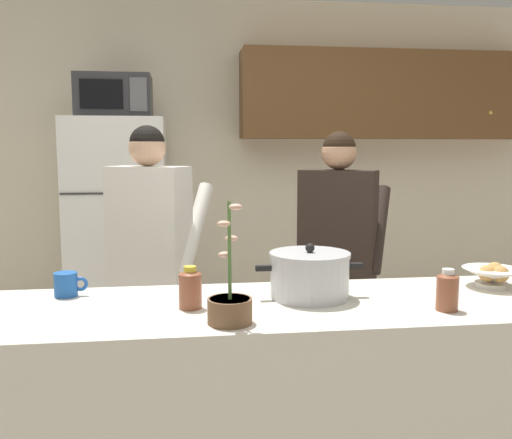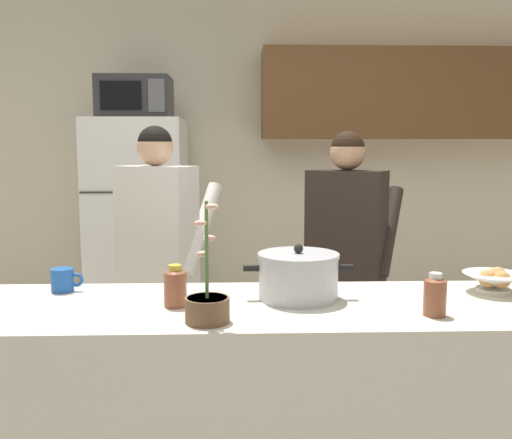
% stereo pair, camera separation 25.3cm
% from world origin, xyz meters
% --- Properties ---
extents(back_wall_unit, '(6.00, 0.48, 2.60)m').
position_xyz_m(back_wall_unit, '(0.24, 2.25, 1.42)').
color(back_wall_unit, beige).
rests_on(back_wall_unit, ground).
extents(kitchen_island, '(2.45, 0.68, 0.92)m').
position_xyz_m(kitchen_island, '(0.00, 0.00, 0.46)').
color(kitchen_island, silver).
rests_on(kitchen_island, ground).
extents(refrigerator, '(0.64, 0.68, 1.70)m').
position_xyz_m(refrigerator, '(-0.77, 1.85, 0.85)').
color(refrigerator, white).
rests_on(refrigerator, ground).
extents(microwave, '(0.48, 0.37, 0.28)m').
position_xyz_m(microwave, '(-0.77, 1.83, 1.84)').
color(microwave, '#2D2D30').
rests_on(microwave, refrigerator).
extents(person_near_pot, '(0.60, 0.57, 1.62)m').
position_xyz_m(person_near_pot, '(-0.51, 0.92, 1.01)').
color(person_near_pot, '#726656').
rests_on(person_near_pot, ground).
extents(person_by_sink, '(0.60, 0.56, 1.59)m').
position_xyz_m(person_by_sink, '(0.50, 0.91, 0.99)').
color(person_by_sink, '#33384C').
rests_on(person_by_sink, ground).
extents(cooking_pot, '(0.43, 0.31, 0.22)m').
position_xyz_m(cooking_pot, '(0.15, 0.07, 1.01)').
color(cooking_pot, silver).
rests_on(cooking_pot, kitchen_island).
extents(coffee_mug, '(0.13, 0.09, 0.10)m').
position_xyz_m(coffee_mug, '(-0.80, 0.21, 0.97)').
color(coffee_mug, '#1E59B2').
rests_on(coffee_mug, kitchen_island).
extents(bread_bowl, '(0.24, 0.24, 0.10)m').
position_xyz_m(bread_bowl, '(0.95, 0.13, 0.97)').
color(bread_bowl, white).
rests_on(bread_bowl, kitchen_island).
extents(bottle_mid_counter, '(0.08, 0.08, 0.15)m').
position_xyz_m(bottle_mid_counter, '(0.60, -0.17, 0.99)').
color(bottle_mid_counter, brown).
rests_on(bottle_mid_counter, kitchen_island).
extents(bottle_far_corner, '(0.08, 0.08, 0.16)m').
position_xyz_m(bottle_far_corner, '(-0.32, -0.02, 1.00)').
color(bottle_far_corner, brown).
rests_on(bottle_far_corner, kitchen_island).
extents(potted_orchid, '(0.15, 0.15, 0.41)m').
position_xyz_m(potted_orchid, '(-0.19, -0.22, 0.98)').
color(potted_orchid, brown).
rests_on(potted_orchid, kitchen_island).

